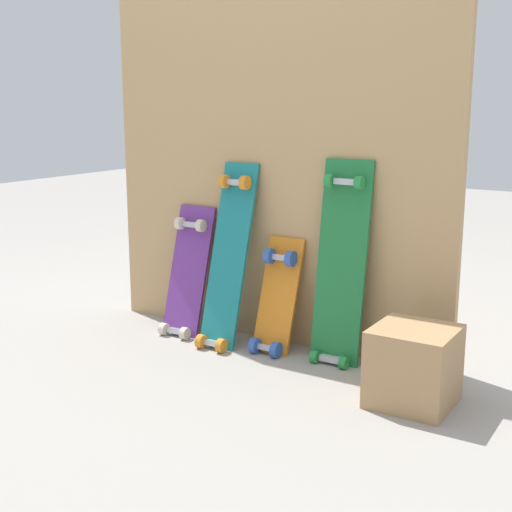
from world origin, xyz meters
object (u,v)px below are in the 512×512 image
skateboard_purple (187,278)px  skateboard_green (340,271)px  wooden_crate (414,366)px  skateboard_orange (276,303)px  skateboard_teal (227,263)px

skateboard_purple → skateboard_green: (0.75, 0.03, 0.12)m
skateboard_green → wooden_crate: skateboard_green is taller
skateboard_purple → skateboard_green: size_ratio=0.73×
skateboard_purple → skateboard_orange: bearing=0.2°
skateboard_teal → skateboard_green: skateboard_green is taller
skateboard_orange → wooden_crate: 0.73m
skateboard_orange → skateboard_green: skateboard_green is taller
wooden_crate → skateboard_purple: bearing=169.1°
skateboard_teal → skateboard_orange: (0.23, 0.03, -0.15)m
skateboard_purple → skateboard_orange: skateboard_purple is taller
skateboard_purple → skateboard_orange: size_ratio=1.19×
skateboard_orange → wooden_crate: size_ratio=1.95×
wooden_crate → skateboard_teal: bearing=167.9°
skateboard_orange → skateboard_purple: bearing=-179.8°
skateboard_purple → skateboard_orange: (0.47, 0.00, -0.05)m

